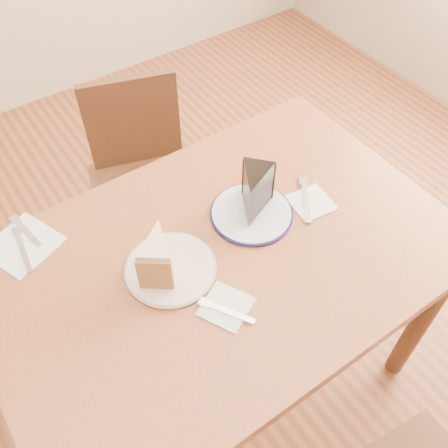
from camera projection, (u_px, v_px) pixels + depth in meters
ground at (223, 373)px, 1.85m from camera, size 4.00×4.00×0.00m
table at (223, 275)px, 1.35m from camera, size 1.20×0.80×0.75m
chair_far at (145, 180)px, 1.86m from camera, size 0.50×0.50×0.81m
plate_cream at (171, 269)px, 1.24m from camera, size 0.22×0.22×0.01m
plate_navy at (251, 213)px, 1.36m from camera, size 0.22×0.22×0.01m
carrot_cake at (158, 254)px, 1.20m from camera, size 0.13×0.14×0.10m
chocolate_cake at (254, 195)px, 1.31m from camera, size 0.15×0.14×0.12m
napkin_cream at (226, 307)px, 1.17m from camera, size 0.14×0.14×0.00m
napkin_navy at (311, 203)px, 1.39m from camera, size 0.12×0.12×0.00m
napkin_spare at (23, 245)px, 1.29m from camera, size 0.21×0.21×0.00m
fork_cream at (227, 311)px, 1.16m from camera, size 0.08×0.13×0.00m
knife_navy at (306, 200)px, 1.39m from camera, size 0.11×0.15×0.00m
fork_spare at (26, 231)px, 1.31m from camera, size 0.04×0.14×0.00m
knife_spare at (23, 249)px, 1.28m from camera, size 0.03×0.16×0.00m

